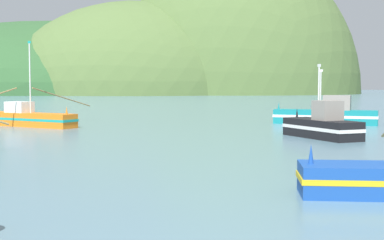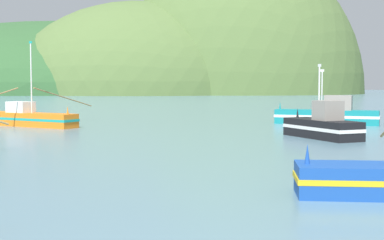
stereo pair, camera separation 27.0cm
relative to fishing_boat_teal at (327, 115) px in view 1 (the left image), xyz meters
name	(u,v)px [view 1 (the left image)]	position (x,y,z in m)	size (l,w,h in m)	color
hill_mid_left	(75,92)	(-40.83, 211.05, -0.94)	(216.73, 173.39, 62.31)	#2D562D
hill_far_right	(137,94)	(-13.80, 156.17, -0.94)	(94.87, 75.90, 67.59)	#516B38
hill_far_left	(237,93)	(24.16, 157.51, -0.94)	(94.11, 75.29, 107.99)	#516B38
fishing_boat_teal	(327,115)	(0.00, 0.00, 0.00)	(9.48, 5.98, 5.25)	#147F84
fishing_boat_orange	(25,118)	(-28.37, 1.30, -0.16)	(11.03, 14.36, 7.74)	orange
fishing_boat_black	(322,126)	(-5.23, -12.86, -0.07)	(4.04, 7.15, 5.32)	black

